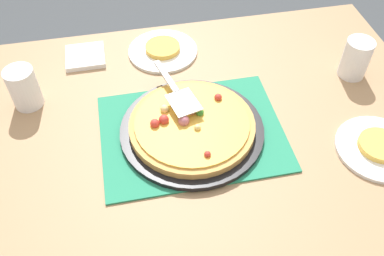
% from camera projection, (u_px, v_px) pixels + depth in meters
% --- Properties ---
extents(ground_plane, '(8.00, 8.00, 0.00)m').
position_uv_depth(ground_plane, '(192.00, 256.00, 1.68)').
color(ground_plane, '#3D4247').
extents(dining_table, '(1.40, 1.00, 0.75)m').
position_uv_depth(dining_table, '(192.00, 158.00, 1.20)').
color(dining_table, '#9E7A56').
rests_on(dining_table, ground_plane).
extents(placemat, '(0.48, 0.36, 0.01)m').
position_uv_depth(placemat, '(192.00, 132.00, 1.12)').
color(placemat, '#237F5B').
rests_on(placemat, dining_table).
extents(pizza_pan, '(0.38, 0.38, 0.01)m').
position_uv_depth(pizza_pan, '(192.00, 130.00, 1.11)').
color(pizza_pan, black).
rests_on(pizza_pan, placemat).
extents(pizza, '(0.33, 0.33, 0.05)m').
position_uv_depth(pizza, '(192.00, 125.00, 1.10)').
color(pizza, tan).
rests_on(pizza, pizza_pan).
extents(plate_near_left, '(0.22, 0.22, 0.01)m').
position_uv_depth(plate_near_left, '(163.00, 51.00, 1.35)').
color(plate_near_left, white).
rests_on(plate_near_left, dining_table).
extents(plate_far_right, '(0.22, 0.22, 0.01)m').
position_uv_depth(plate_far_right, '(378.00, 148.00, 1.08)').
color(plate_far_right, white).
rests_on(plate_far_right, dining_table).
extents(served_slice_left, '(0.11, 0.11, 0.02)m').
position_uv_depth(served_slice_left, '(163.00, 48.00, 1.34)').
color(served_slice_left, gold).
rests_on(served_slice_left, plate_near_left).
extents(served_slice_right, '(0.11, 0.11, 0.02)m').
position_uv_depth(served_slice_right, '(380.00, 145.00, 1.07)').
color(served_slice_right, '#EAB747').
rests_on(served_slice_right, plate_far_right).
extents(cup_near, '(0.08, 0.08, 0.12)m').
position_uv_depth(cup_near, '(356.00, 58.00, 1.24)').
color(cup_near, white).
rests_on(cup_near, dining_table).
extents(cup_far, '(0.08, 0.08, 0.12)m').
position_uv_depth(cup_far, '(24.00, 88.00, 1.15)').
color(cup_far, white).
rests_on(cup_far, dining_table).
extents(pizza_server, '(0.10, 0.23, 0.01)m').
position_uv_depth(pizza_server, '(176.00, 91.00, 1.13)').
color(pizza_server, silver).
rests_on(pizza_server, pizza).
extents(napkin_stack, '(0.12, 0.12, 0.02)m').
position_uv_depth(napkin_stack, '(85.00, 56.00, 1.32)').
color(napkin_stack, white).
rests_on(napkin_stack, dining_table).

